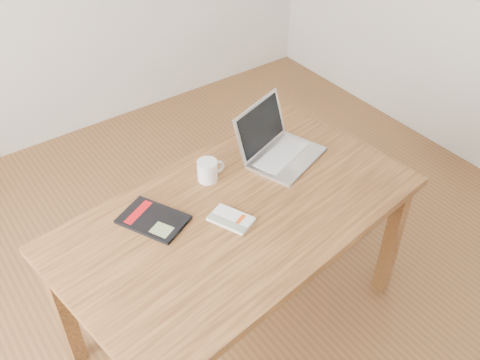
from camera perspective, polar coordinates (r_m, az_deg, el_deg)
room at (r=1.93m, az=-2.05°, el=11.28°), size 4.04×4.04×2.70m
desk at (r=2.30m, az=-0.13°, el=-4.89°), size 1.63×1.08×0.75m
white_guidebook at (r=2.19m, az=-0.96°, el=-4.20°), size 0.17×0.20×0.02m
black_guidebook at (r=2.21m, az=-9.24°, el=-4.17°), size 0.28×0.32×0.01m
laptop at (r=2.51m, az=4.00°, el=3.60°), size 0.43×0.40×0.24m
coffee_mug at (r=2.36m, az=-3.43°, el=1.07°), size 0.13×0.09×0.10m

